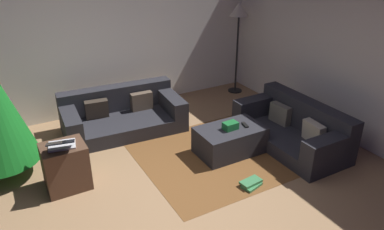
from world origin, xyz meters
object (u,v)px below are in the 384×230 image
Objects in this scene: gift_box at (230,126)px; corner_lamp at (239,17)px; ottoman at (230,140)px; book_stack at (251,184)px; laptop at (61,144)px; couch_right at (294,129)px; tv_remote at (245,125)px; side_table at (66,167)px; couch_left at (122,114)px.

gift_box is 0.12× the size of corner_lamp.
book_stack is at bearing -105.82° from ottoman.
couch_right is at bearing -9.12° from laptop.
couch_right is 11.05× the size of tv_remote.
side_table is (-2.49, 0.35, -0.11)m from tv_remote.
side_table is at bearing 79.87° from couch_right.
laptop is 2.39m from book_stack.
gift_box is at bearing 129.45° from couch_left.
couch_left is 2.75m from couch_right.
gift_box is (1.09, -1.53, 0.21)m from couch_left.
corner_lamp is at bearing 24.25° from laptop.
couch_left reaches higher than gift_box.
laptop is 0.26× the size of corner_lamp.
side_table is 4.24m from corner_lamp.
corner_lamp reaches higher than couch_right.
side_table is (-3.24, 0.58, 0.04)m from couch_right.
laptop is (-2.27, 0.24, 0.45)m from ottoman.
couch_left is at bearing 110.50° from book_stack.
side_table reaches higher than ottoman.
laptop is (-2.50, 0.28, 0.24)m from tv_remote.
couch_right is 1.84× the size of ottoman.
couch_right is at bearing -4.59° from tv_remote.
couch_right is 1.02m from ottoman.
ottoman is at bearing 130.45° from couch_left.
ottoman is 1.62× the size of side_table.
book_stack is at bearing -104.84° from gift_box.
corner_lamp is at bearing 52.75° from ottoman.
couch_right reaches higher than gift_box.
laptop reaches higher than book_stack.
couch_right is 3.79× the size of laptop.
book_stack is (0.87, -2.33, -0.21)m from couch_left.
tv_remote is 0.99m from book_stack.
corner_lamp is at bearing 70.76° from tv_remote.
gift_box is 2.68m from corner_lamp.
couch_left reaches higher than side_table.
couch_left is at bearing 46.10° from side_table.
corner_lamp is at bearing 23.53° from side_table.
couch_left reaches higher than tv_remote.
couch_right is 1.00× the size of corner_lamp.
couch_right is 8.62× the size of gift_box.
couch_right is at bearing -14.15° from gift_box.
laptop is (-3.26, 0.52, 0.39)m from couch_right.
couch_right reaches higher than tv_remote.
gift_box reaches higher than book_stack.
side_table is 0.34× the size of corner_lamp.
side_table is at bearing 172.29° from ottoman.
couch_left is at bearing 125.37° from gift_box.
couch_right reaches higher than side_table.
laptop reaches higher than side_table.
couch_right is at bearing -102.36° from corner_lamp.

